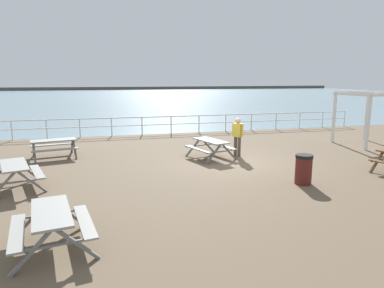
{
  "coord_description": "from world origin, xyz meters",
  "views": [
    {
      "loc": [
        -4.95,
        -12.55,
        3.31
      ],
      "look_at": [
        -1.6,
        0.09,
        0.8
      ],
      "focal_mm": 31.98,
      "sensor_mm": 36.0,
      "label": 1
    }
  ],
  "objects_px": {
    "picnic_table_mid_centre": "(211,144)",
    "picnic_table_far_right": "(15,170)",
    "lattice_pergola": "(369,105)",
    "litter_bin": "(304,169)",
    "picnic_table_near_left": "(54,144)",
    "visitor": "(238,135)",
    "picnic_table_far_left": "(52,220)"
  },
  "relations": [
    {
      "from": "picnic_table_mid_centre",
      "to": "litter_bin",
      "type": "distance_m",
      "value": 4.55
    },
    {
      "from": "picnic_table_far_right",
      "to": "picnic_table_near_left",
      "type": "bearing_deg",
      "value": -24.42
    },
    {
      "from": "picnic_table_far_right",
      "to": "litter_bin",
      "type": "height_order",
      "value": "litter_bin"
    },
    {
      "from": "picnic_table_far_left",
      "to": "visitor",
      "type": "relative_size",
      "value": 1.22
    },
    {
      "from": "lattice_pergola",
      "to": "litter_bin",
      "type": "bearing_deg",
      "value": -147.98
    },
    {
      "from": "picnic_table_near_left",
      "to": "picnic_table_far_right",
      "type": "bearing_deg",
      "value": -110.06
    },
    {
      "from": "picnic_table_mid_centre",
      "to": "picnic_table_far_right",
      "type": "relative_size",
      "value": 1.0
    },
    {
      "from": "visitor",
      "to": "litter_bin",
      "type": "distance_m",
      "value": 4.3
    },
    {
      "from": "picnic_table_near_left",
      "to": "picnic_table_mid_centre",
      "type": "xyz_separation_m",
      "value": [
        6.4,
        -1.76,
        0.0
      ]
    },
    {
      "from": "picnic_table_near_left",
      "to": "picnic_table_far_left",
      "type": "bearing_deg",
      "value": -95.13
    },
    {
      "from": "visitor",
      "to": "lattice_pergola",
      "type": "distance_m",
      "value": 7.44
    },
    {
      "from": "picnic_table_far_right",
      "to": "picnic_table_far_left",
      "type": "bearing_deg",
      "value": -175.67
    },
    {
      "from": "visitor",
      "to": "litter_bin",
      "type": "relative_size",
      "value": 1.75
    },
    {
      "from": "picnic_table_mid_centre",
      "to": "visitor",
      "type": "xyz_separation_m",
      "value": [
        1.23,
        0.04,
        0.36
      ]
    },
    {
      "from": "picnic_table_near_left",
      "to": "lattice_pergola",
      "type": "distance_m",
      "value": 15.04
    },
    {
      "from": "picnic_table_near_left",
      "to": "picnic_table_far_right",
      "type": "distance_m",
      "value": 4.21
    },
    {
      "from": "lattice_pergola",
      "to": "picnic_table_far_right",
      "type": "bearing_deg",
      "value": -172.7
    },
    {
      "from": "picnic_table_far_right",
      "to": "litter_bin",
      "type": "bearing_deg",
      "value": -117.65
    },
    {
      "from": "picnic_table_mid_centre",
      "to": "picnic_table_near_left",
      "type": "bearing_deg",
      "value": 58.18
    },
    {
      "from": "picnic_table_mid_centre",
      "to": "picnic_table_far_left",
      "type": "relative_size",
      "value": 1.06
    },
    {
      "from": "picnic_table_far_left",
      "to": "lattice_pergola",
      "type": "height_order",
      "value": "lattice_pergola"
    },
    {
      "from": "picnic_table_mid_centre",
      "to": "litter_bin",
      "type": "height_order",
      "value": "litter_bin"
    },
    {
      "from": "picnic_table_mid_centre",
      "to": "picnic_table_far_right",
      "type": "distance_m",
      "value": 7.41
    },
    {
      "from": "picnic_table_far_right",
      "to": "lattice_pergola",
      "type": "bearing_deg",
      "value": -94.32
    },
    {
      "from": "picnic_table_far_left",
      "to": "lattice_pergola",
      "type": "xyz_separation_m",
      "value": [
        13.97,
        7.49,
        1.41
      ]
    },
    {
      "from": "visitor",
      "to": "lattice_pergola",
      "type": "bearing_deg",
      "value": -33.59
    },
    {
      "from": "picnic_table_near_left",
      "to": "visitor",
      "type": "relative_size",
      "value": 1.25
    },
    {
      "from": "lattice_pergola",
      "to": "litter_bin",
      "type": "distance_m",
      "value": 8.6
    },
    {
      "from": "picnic_table_far_right",
      "to": "litter_bin",
      "type": "xyz_separation_m",
      "value": [
        8.75,
        -1.79,
        -0.1
      ]
    },
    {
      "from": "picnic_table_near_left",
      "to": "picnic_table_far_right",
      "type": "relative_size",
      "value": 0.96
    },
    {
      "from": "picnic_table_mid_centre",
      "to": "picnic_table_far_right",
      "type": "xyz_separation_m",
      "value": [
        -7.01,
        -2.41,
        0.0
      ]
    },
    {
      "from": "picnic_table_near_left",
      "to": "picnic_table_far_left",
      "type": "height_order",
      "value": "same"
    }
  ]
}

